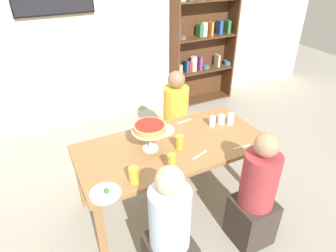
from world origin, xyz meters
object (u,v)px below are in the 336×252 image
at_px(diner_far_right, 176,122).
at_px(water_glass_clear_near, 221,119).
at_px(salad_plate_near_diner, 105,193).
at_px(cutlery_knife_near, 242,147).
at_px(salad_plate_far_diner, 164,130).
at_px(beer_glass_amber_tall, 180,142).
at_px(beer_glass_amber_short, 172,163).
at_px(bookshelf, 203,36).
at_px(water_glass_clear_spare, 231,119).
at_px(deep_dish_pizza_stand, 150,129).
at_px(dining_table, 173,152).
at_px(cutlery_knife_far, 265,141).
at_px(diner_near_left, 170,238).
at_px(diner_near_right, 255,198).
at_px(cutlery_fork_far, 184,121).
at_px(beer_glass_amber_spare, 134,175).
at_px(cutlery_fork_near, 200,155).
at_px(water_glass_clear_far, 212,121).

height_order(diner_far_right, water_glass_clear_near, diner_far_right).
relative_size(salad_plate_near_diner, water_glass_clear_near, 2.47).
relative_size(diner_far_right, cutlery_knife_near, 6.39).
xyz_separation_m(salad_plate_far_diner, water_glass_clear_near, (0.61, -0.13, 0.03)).
bearing_deg(water_glass_clear_near, beer_glass_amber_tall, -161.41).
distance_m(beer_glass_amber_short, water_glass_clear_near, 0.93).
relative_size(bookshelf, water_glass_clear_spare, 18.73).
bearing_deg(beer_glass_amber_tall, water_glass_clear_near, 18.59).
bearing_deg(water_glass_clear_near, deep_dish_pizza_stand, -173.78).
bearing_deg(beer_glass_amber_tall, diner_far_right, 64.06).
height_order(dining_table, bookshelf, bookshelf).
bearing_deg(diner_far_right, cutlery_knife_far, 19.86).
bearing_deg(beer_glass_amber_tall, deep_dish_pizza_stand, 155.15).
bearing_deg(water_glass_clear_near, beer_glass_amber_short, -151.17).
distance_m(diner_near_left, cutlery_knife_far, 1.31).
bearing_deg(deep_dish_pizza_stand, diner_near_right, -49.27).
relative_size(diner_near_right, deep_dish_pizza_stand, 3.54).
distance_m(bookshelf, cutlery_fork_far, 2.15).
height_order(deep_dish_pizza_stand, salad_plate_far_diner, deep_dish_pizza_stand).
bearing_deg(cutlery_fork_far, beer_glass_amber_short, 48.48).
xyz_separation_m(salad_plate_far_diner, cutlery_knife_near, (0.53, -0.58, -0.01)).
bearing_deg(diner_near_left, water_glass_clear_near, -50.33).
bearing_deg(beer_glass_amber_spare, water_glass_clear_near, 21.17).
distance_m(diner_far_right, beer_glass_amber_tall, 0.96).
relative_size(diner_far_right, beer_glass_amber_spare, 8.35).
relative_size(dining_table, cutlery_knife_near, 9.99).
xyz_separation_m(diner_near_right, cutlery_knife_far, (0.39, 0.37, 0.25)).
bearing_deg(deep_dish_pizza_stand, diner_far_right, 47.77).
height_order(diner_near_left, beer_glass_amber_short, diner_near_left).
bearing_deg(cutlery_fork_near, salad_plate_far_diner, 85.85).
height_order(beer_glass_amber_tall, beer_glass_amber_spare, same).
distance_m(diner_near_right, beer_glass_amber_short, 0.79).
bearing_deg(deep_dish_pizza_stand, salad_plate_near_diner, -144.55).
height_order(bookshelf, salad_plate_near_diner, bookshelf).
bearing_deg(cutlery_knife_far, diner_near_left, 179.04).
distance_m(diner_near_left, diner_near_right, 0.84).
distance_m(diner_near_left, salad_plate_far_diner, 1.13).
distance_m(salad_plate_near_diner, beer_glass_amber_short, 0.58).
relative_size(diner_near_right, water_glass_clear_spare, 9.74).
distance_m(salad_plate_far_diner, cutlery_fork_near, 0.52).
bearing_deg(diner_near_right, beer_glass_amber_spare, 67.18).
bearing_deg(cutlery_knife_near, beer_glass_amber_tall, 161.00).
xyz_separation_m(dining_table, water_glass_clear_spare, (0.72, 0.07, 0.15)).
bearing_deg(diner_near_right, water_glass_clear_near, -13.96).
bearing_deg(beer_glass_amber_short, dining_table, 61.38).
xyz_separation_m(diner_near_right, cutlery_fork_far, (-0.12, 1.05, 0.25)).
bearing_deg(cutlery_fork_far, beer_glass_amber_tall, 50.72).
bearing_deg(deep_dish_pizza_stand, water_glass_clear_near, 6.22).
bearing_deg(beer_glass_amber_short, cutlery_fork_near, 12.41).
distance_m(diner_near_right, water_glass_clear_far, 0.90).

